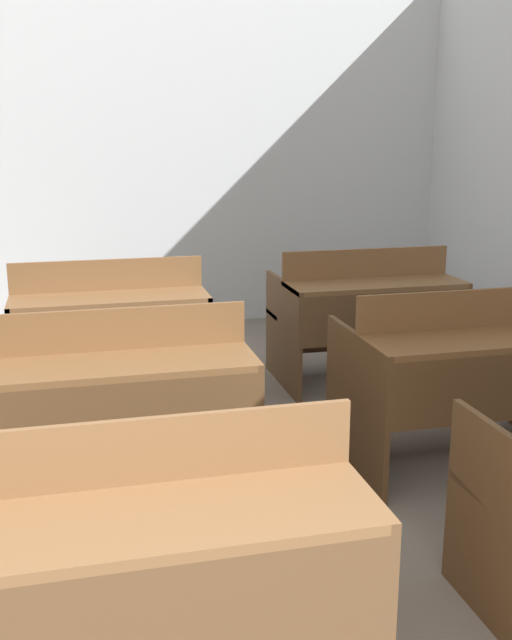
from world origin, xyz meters
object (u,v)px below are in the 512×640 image
object	(u,v)px
bench_second_center	(120,401)
wastepaper_bin	(453,319)
bench_front_center	(155,562)
bench_third_right	(366,312)
bench_second_right	(465,374)
bench_third_center	(110,328)

from	to	relation	value
bench_second_center	wastepaper_bin	distance (m)	3.64
bench_front_center	bench_third_right	bearing A→B (deg)	57.17
bench_third_right	wastepaper_bin	size ratio (longest dim) A/B	3.77
bench_second_right	bench_third_center	distance (m)	2.15
bench_second_right	bench_third_center	bearing A→B (deg)	141.22
bench_second_center	bench_third_center	world-z (taller)	same
bench_third_right	bench_second_center	bearing A→B (deg)	-142.21
bench_third_center	bench_second_right	bearing A→B (deg)	-38.78
bench_front_center	bench_second_right	xyz separation A→B (m)	(1.71, 1.31, 0.00)
bench_second_center	bench_third_right	size ratio (longest dim) A/B	1.00
bench_second_right	bench_third_center	world-z (taller)	same
bench_second_center	bench_second_right	world-z (taller)	same
bench_front_center	bench_second_right	world-z (taller)	same
bench_second_center	bench_third_right	bearing A→B (deg)	37.79
bench_third_right	wastepaper_bin	world-z (taller)	bench_third_right
bench_second_right	bench_front_center	bearing A→B (deg)	-142.36
bench_second_center	wastepaper_bin	size ratio (longest dim) A/B	3.77
bench_front_center	wastepaper_bin	distance (m)	4.57
bench_front_center	bench_second_right	size ratio (longest dim) A/B	1.00
bench_second_center	bench_second_right	xyz separation A→B (m)	(1.71, -0.02, 0.00)
bench_second_right	bench_third_center	xyz separation A→B (m)	(-1.67, 1.35, 0.00)
bench_third_center	wastepaper_bin	bearing A→B (deg)	17.37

